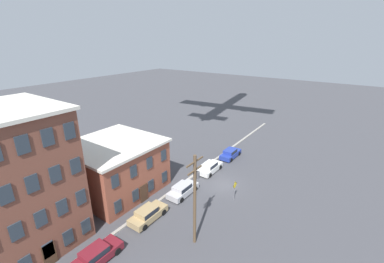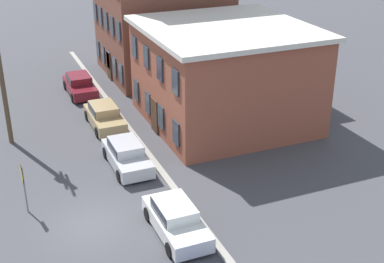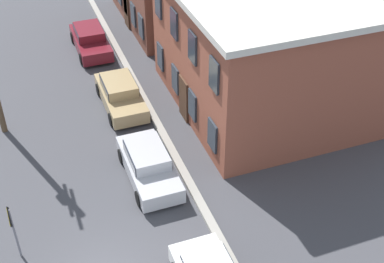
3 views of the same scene
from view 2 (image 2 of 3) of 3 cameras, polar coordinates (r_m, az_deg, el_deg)
ground_plane at (r=25.33m, az=-10.40°, el=-9.73°), size 200.00×200.00×0.00m
kerb_strip at (r=26.34m, az=-0.79°, el=-7.59°), size 56.00×0.36×0.16m
apartment_midblock at (r=34.43m, az=3.51°, el=6.10°), size 10.47×10.03×6.34m
car_maroon at (r=40.73m, az=-11.89°, el=4.97°), size 4.40×1.92×1.43m
car_tan at (r=34.82m, az=-9.33°, el=1.74°), size 4.40×1.92×1.43m
car_silver at (r=29.64m, az=-6.99°, el=-2.37°), size 4.40×1.92×1.43m
car_white at (r=24.04m, az=-1.75°, el=-9.20°), size 4.40×1.92×1.43m
caution_sign at (r=26.12m, az=-17.57°, el=-5.03°), size 1.01×0.08×2.55m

